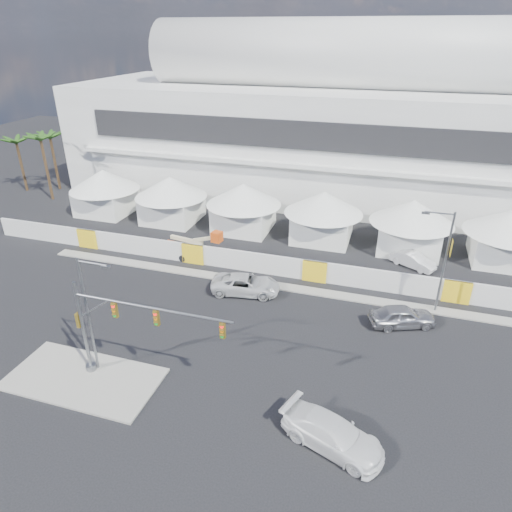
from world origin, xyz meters
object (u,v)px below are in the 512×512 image
(pickup_near, at_px, (332,434))
(streetlight_median, at_px, (90,308))
(pickup_curb, at_px, (246,284))
(streetlight_curb, at_px, (443,256))
(lot_car_a, at_px, (413,260))
(traffic_mast, at_px, (114,328))
(sedan_silver, at_px, (402,316))
(boom_lift, at_px, (184,248))

(pickup_near, height_order, streetlight_median, streetlight_median)
(pickup_curb, xyz_separation_m, pickup_near, (9.71, -14.04, 0.03))
(pickup_near, distance_m, streetlight_curb, 17.41)
(pickup_curb, bearing_deg, pickup_near, -154.92)
(lot_car_a, bearing_deg, pickup_near, -160.91)
(traffic_mast, bearing_deg, streetlight_curb, 36.49)
(sedan_silver, bearing_deg, boom_lift, 53.10)
(pickup_curb, distance_m, lot_car_a, 16.75)
(sedan_silver, bearing_deg, streetlight_median, 99.19)
(lot_car_a, bearing_deg, sedan_silver, -155.09)
(traffic_mast, height_order, streetlight_curb, streetlight_curb)
(pickup_curb, distance_m, boom_lift, 9.52)
(pickup_near, height_order, lot_car_a, pickup_near)
(traffic_mast, relative_size, boom_lift, 1.49)
(pickup_near, relative_size, streetlight_median, 0.71)
(streetlight_curb, bearing_deg, pickup_near, -109.99)
(lot_car_a, distance_m, traffic_mast, 28.85)
(lot_car_a, bearing_deg, pickup_curb, 153.28)
(pickup_curb, bearing_deg, streetlight_median, 144.03)
(boom_lift, bearing_deg, streetlight_curb, 2.76)
(boom_lift, bearing_deg, lot_car_a, 21.65)
(pickup_near, bearing_deg, traffic_mast, 104.66)
(sedan_silver, height_order, streetlight_median, streetlight_median)
(pickup_curb, xyz_separation_m, streetlight_median, (-6.16, -12.43, 4.08))
(sedan_silver, xyz_separation_m, boom_lift, (-21.27, 5.90, 0.10))
(streetlight_median, bearing_deg, boom_lift, 96.68)
(lot_car_a, height_order, streetlight_median, streetlight_median)
(sedan_silver, xyz_separation_m, traffic_mast, (-17.38, -11.73, 3.16))
(pickup_curb, distance_m, pickup_near, 17.07)
(traffic_mast, bearing_deg, pickup_curb, 71.45)
(sedan_silver, bearing_deg, pickup_near, 144.04)
(pickup_curb, height_order, streetlight_curb, streetlight_curb)
(boom_lift, bearing_deg, pickup_curb, -20.65)
(traffic_mast, distance_m, boom_lift, 18.31)
(pickup_near, relative_size, lot_car_a, 1.35)
(streetlight_median, bearing_deg, traffic_mast, -10.67)
(sedan_silver, distance_m, boom_lift, 22.08)
(pickup_curb, bearing_deg, boom_lift, 49.78)
(pickup_near, relative_size, traffic_mast, 0.55)
(pickup_near, relative_size, streetlight_curb, 0.68)
(streetlight_median, bearing_deg, pickup_near, -5.80)
(lot_car_a, xyz_separation_m, streetlight_median, (-20.02, -21.83, 4.19))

